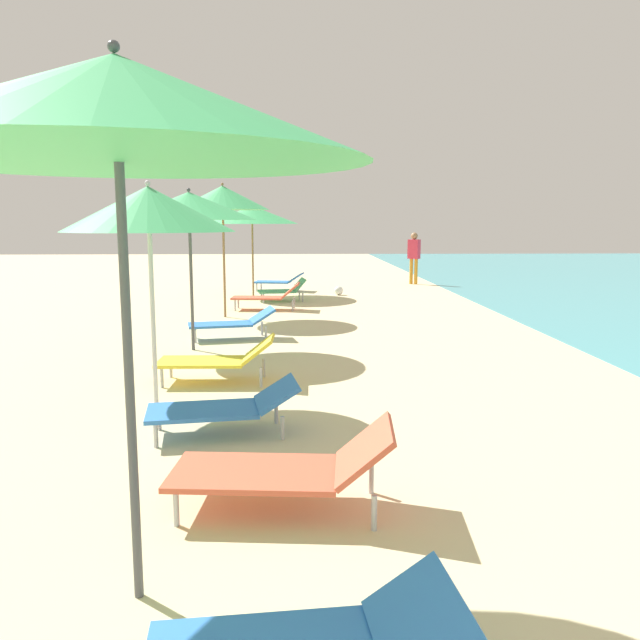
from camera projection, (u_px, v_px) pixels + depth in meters
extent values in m
cylinder|color=#4C4C51|center=(130.00, 391.00, 3.32)|extent=(0.05, 0.05, 2.31)
cone|color=#3FB266|center=(116.00, 108.00, 3.11)|extent=(2.50, 2.50, 0.51)
sphere|color=#4C4C51|center=(114.00, 46.00, 3.06)|extent=(0.06, 0.06, 0.06)
cube|color=#D8593F|center=(254.00, 473.00, 4.53)|extent=(1.23, 0.78, 0.04)
cube|color=#D8593F|center=(364.00, 450.00, 4.47)|extent=(0.46, 0.72, 0.36)
cylinder|color=#B2B2B7|center=(176.00, 509.00, 4.29)|extent=(0.04, 0.04, 0.24)
cylinder|color=#B2B2B7|center=(197.00, 474.00, 4.87)|extent=(0.04, 0.04, 0.24)
cylinder|color=#B2B2B7|center=(374.00, 513.00, 4.22)|extent=(0.04, 0.04, 0.24)
cylinder|color=#B2B2B7|center=(371.00, 478.00, 4.80)|extent=(0.04, 0.04, 0.24)
cube|color=blue|center=(419.00, 622.00, 2.63)|extent=(0.42, 0.68, 0.26)
cylinder|color=#B2B2B7|center=(405.00, 640.00, 2.94)|extent=(0.04, 0.04, 0.24)
cylinder|color=silver|center=(153.00, 320.00, 7.02)|extent=(0.05, 0.05, 1.91)
cone|color=#3FB266|center=(149.00, 209.00, 6.83)|extent=(1.84, 1.84, 0.48)
sphere|color=silver|center=(148.00, 183.00, 6.79)|extent=(0.06, 0.06, 0.06)
cube|color=yellow|center=(201.00, 362.00, 8.09)|extent=(1.10, 0.64, 0.04)
cube|color=yellow|center=(259.00, 349.00, 8.08)|extent=(0.40, 0.62, 0.32)
cylinder|color=#B2B2B7|center=(162.00, 378.00, 7.85)|extent=(0.04, 0.04, 0.25)
cylinder|color=#B2B2B7|center=(171.00, 368.00, 8.36)|extent=(0.04, 0.04, 0.25)
cylinder|color=#B2B2B7|center=(261.00, 377.00, 7.87)|extent=(0.04, 0.04, 0.25)
cylinder|color=#B2B2B7|center=(264.00, 368.00, 8.38)|extent=(0.04, 0.04, 0.25)
cube|color=blue|center=(203.00, 411.00, 6.08)|extent=(1.12, 0.75, 0.04)
cube|color=blue|center=(277.00, 394.00, 6.18)|extent=(0.49, 0.65, 0.26)
cylinder|color=#B2B2B7|center=(156.00, 436.00, 5.78)|extent=(0.04, 0.04, 0.22)
cylinder|color=#B2B2B7|center=(159.00, 419.00, 6.26)|extent=(0.04, 0.04, 0.22)
cylinder|color=#B2B2B7|center=(282.00, 428.00, 5.98)|extent=(0.04, 0.04, 0.22)
cylinder|color=#B2B2B7|center=(276.00, 412.00, 6.47)|extent=(0.04, 0.04, 0.22)
cylinder|color=#4C4C51|center=(191.00, 286.00, 10.02)|extent=(0.05, 0.05, 2.04)
cone|color=#3FB266|center=(189.00, 206.00, 9.83)|extent=(2.09, 2.09, 0.43)
sphere|color=#4C4C51|center=(188.00, 190.00, 9.79)|extent=(0.06, 0.06, 0.06)
cube|color=blue|center=(220.00, 325.00, 11.04)|extent=(1.16, 0.75, 0.04)
cube|color=blue|center=(262.00, 315.00, 11.19)|extent=(0.51, 0.62, 0.27)
cylinder|color=#B2B2B7|center=(195.00, 336.00, 10.75)|extent=(0.04, 0.04, 0.24)
cylinder|color=#B2B2B7|center=(194.00, 331.00, 11.18)|extent=(0.04, 0.04, 0.24)
cylinder|color=#B2B2B7|center=(266.00, 333.00, 11.02)|extent=(0.04, 0.04, 0.24)
cylinder|color=#B2B2B7|center=(262.00, 329.00, 11.45)|extent=(0.04, 0.04, 0.24)
cylinder|color=olive|center=(224.00, 264.00, 13.49)|extent=(0.05, 0.05, 2.26)
cone|color=#3FB266|center=(223.00, 198.00, 13.28)|extent=(1.94, 1.94, 0.49)
sphere|color=olive|center=(222.00, 184.00, 13.23)|extent=(0.06, 0.06, 0.06)
cube|color=#D8593F|center=(257.00, 298.00, 14.76)|extent=(1.20, 0.65, 0.04)
cube|color=#D8593F|center=(291.00, 290.00, 14.71)|extent=(0.45, 0.59, 0.35)
cylinder|color=#B2B2B7|center=(235.00, 305.00, 14.57)|extent=(0.04, 0.04, 0.25)
cylinder|color=#B2B2B7|center=(238.00, 303.00, 15.03)|extent=(0.04, 0.04, 0.25)
cylinder|color=#B2B2B7|center=(293.00, 306.00, 14.53)|extent=(0.04, 0.04, 0.25)
cylinder|color=#B2B2B7|center=(294.00, 303.00, 14.99)|extent=(0.04, 0.04, 0.25)
cylinder|color=olive|center=(253.00, 260.00, 17.42)|extent=(0.05, 0.05, 1.95)
cone|color=#3FB266|center=(252.00, 215.00, 17.24)|extent=(2.48, 2.48, 0.48)
sphere|color=olive|center=(252.00, 205.00, 17.20)|extent=(0.06, 0.06, 0.06)
cube|color=blue|center=(273.00, 282.00, 18.76)|extent=(1.12, 0.81, 0.04)
cube|color=blue|center=(296.00, 278.00, 18.64)|extent=(0.50, 0.69, 0.27)
cylinder|color=#B2B2B7|center=(257.00, 287.00, 18.58)|extent=(0.04, 0.04, 0.24)
cylinder|color=#B2B2B7|center=(261.00, 286.00, 19.10)|extent=(0.04, 0.04, 0.24)
cylinder|color=#B2B2B7|center=(295.00, 288.00, 18.42)|extent=(0.04, 0.04, 0.24)
cylinder|color=#B2B2B7|center=(298.00, 286.00, 18.94)|extent=(0.04, 0.04, 0.24)
cube|color=#4CA572|center=(276.00, 291.00, 16.26)|extent=(1.00, 0.79, 0.04)
cube|color=#4CA572|center=(299.00, 284.00, 16.34)|extent=(0.38, 0.71, 0.32)
cylinder|color=#B2B2B7|center=(263.00, 298.00, 15.94)|extent=(0.04, 0.04, 0.24)
cylinder|color=#B2B2B7|center=(261.00, 296.00, 16.50)|extent=(0.04, 0.04, 0.24)
cylinder|color=#B2B2B7|center=(303.00, 298.00, 16.12)|extent=(0.04, 0.04, 0.24)
cylinder|color=#B2B2B7|center=(299.00, 295.00, 16.67)|extent=(0.04, 0.04, 0.24)
cylinder|color=orange|center=(411.00, 271.00, 20.77)|extent=(0.11, 0.11, 0.82)
cylinder|color=orange|center=(416.00, 272.00, 20.68)|extent=(0.11, 0.11, 0.82)
cube|color=#D8334C|center=(414.00, 249.00, 20.61)|extent=(0.42, 0.39, 0.62)
sphere|color=#9E704C|center=(414.00, 236.00, 20.55)|extent=(0.22, 0.22, 0.22)
sphere|color=white|center=(339.00, 291.00, 17.70)|extent=(0.25, 0.25, 0.25)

